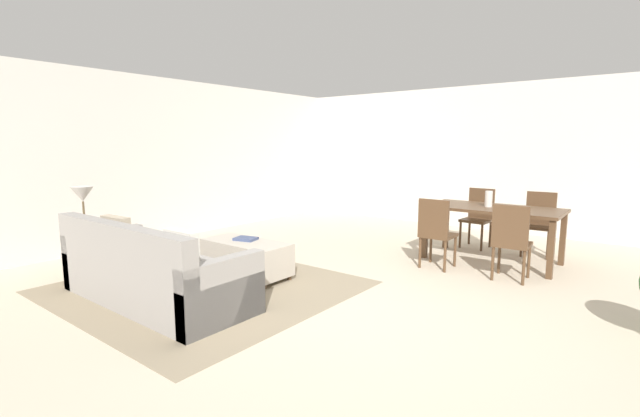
# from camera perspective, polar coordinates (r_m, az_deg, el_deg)

# --- Properties ---
(ground_plane) EXTENTS (10.80, 10.80, 0.00)m
(ground_plane) POSITION_cam_1_polar(r_m,az_deg,el_deg) (4.38, 5.49, -13.23)
(ground_plane) COLOR beige
(wall_back) EXTENTS (9.00, 0.12, 2.70)m
(wall_back) POSITION_cam_1_polar(r_m,az_deg,el_deg) (8.72, 23.71, 5.98)
(wall_back) COLOR silver
(wall_back) RESTS_ON ground_plane
(wall_left) EXTENTS (0.12, 11.00, 2.70)m
(wall_left) POSITION_cam_1_polar(r_m,az_deg,el_deg) (7.76, -21.50, 5.89)
(wall_left) COLOR silver
(wall_left) RESTS_ON ground_plane
(area_rug) EXTENTS (3.00, 2.80, 0.01)m
(area_rug) POSITION_cam_1_polar(r_m,az_deg,el_deg) (5.22, -14.67, -9.83)
(area_rug) COLOR gray
(area_rug) RESTS_ON ground_plane
(couch) EXTENTS (2.27, 0.90, 0.86)m
(couch) POSITION_cam_1_polar(r_m,az_deg,el_deg) (4.85, -21.12, -7.97)
(couch) COLOR gray
(couch) RESTS_ON ground_plane
(ottoman_table) EXTENTS (1.15, 0.52, 0.44)m
(ottoman_table) POSITION_cam_1_polar(r_m,az_deg,el_deg) (5.46, -9.62, -6.18)
(ottoman_table) COLOR #B7AD9E
(ottoman_table) RESTS_ON ground_plane
(side_table) EXTENTS (0.40, 0.40, 0.58)m
(side_table) POSITION_cam_1_polar(r_m,az_deg,el_deg) (6.06, -28.20, -3.58)
(side_table) COLOR olive
(side_table) RESTS_ON ground_plane
(table_lamp) EXTENTS (0.26, 0.26, 0.53)m
(table_lamp) POSITION_cam_1_polar(r_m,az_deg,el_deg) (5.98, -28.55, 1.44)
(table_lamp) COLOR brown
(table_lamp) RESTS_ON side_table
(dining_table) EXTENTS (1.74, 0.89, 0.76)m
(dining_table) POSITION_cam_1_polar(r_m,az_deg,el_deg) (6.43, 21.62, -0.63)
(dining_table) COLOR #513823
(dining_table) RESTS_ON ground_plane
(dining_chair_near_left) EXTENTS (0.40, 0.40, 0.92)m
(dining_chair_near_left) POSITION_cam_1_polar(r_m,az_deg,el_deg) (5.85, 14.87, -2.66)
(dining_chair_near_left) COLOR #513823
(dining_chair_near_left) RESTS_ON ground_plane
(dining_chair_near_right) EXTENTS (0.42, 0.42, 0.92)m
(dining_chair_near_right) POSITION_cam_1_polar(r_m,az_deg,el_deg) (5.61, 23.65, -3.55)
(dining_chair_near_right) COLOR #513823
(dining_chair_near_right) RESTS_ON ground_plane
(dining_chair_far_left) EXTENTS (0.43, 0.43, 0.92)m
(dining_chair_far_left) POSITION_cam_1_polar(r_m,az_deg,el_deg) (7.31, 19.95, -0.70)
(dining_chair_far_left) COLOR #513823
(dining_chair_far_left) RESTS_ON ground_plane
(dining_chair_far_right) EXTENTS (0.42, 0.42, 0.92)m
(dining_chair_far_right) POSITION_cam_1_polar(r_m,az_deg,el_deg) (7.12, 26.66, -1.33)
(dining_chair_far_right) COLOR #513823
(dining_chair_far_right) RESTS_ON ground_plane
(vase_centerpiece) EXTENTS (0.10, 0.10, 0.22)m
(vase_centerpiece) POSITION_cam_1_polar(r_m,az_deg,el_deg) (6.41, 21.13, 1.18)
(vase_centerpiece) COLOR silver
(vase_centerpiece) RESTS_ON dining_table
(book_on_ottoman) EXTENTS (0.30, 0.26, 0.03)m
(book_on_ottoman) POSITION_cam_1_polar(r_m,az_deg,el_deg) (5.49, -9.66, -3.91)
(book_on_ottoman) COLOR #3F4C72
(book_on_ottoman) RESTS_ON ottoman_table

